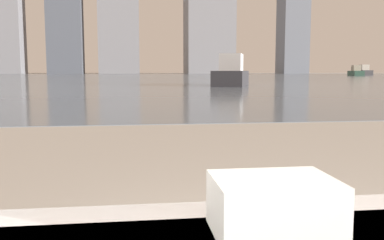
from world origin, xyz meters
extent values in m
cube|color=white|center=(-0.03, 0.84, 0.57)|extent=(0.25, 0.20, 0.04)
cube|color=white|center=(-0.03, 0.84, 0.61)|extent=(0.25, 0.20, 0.04)
cube|color=white|center=(-0.03, 0.84, 0.65)|extent=(0.25, 0.20, 0.04)
cube|color=slate|center=(0.00, 62.00, 0.01)|extent=(180.00, 110.00, 0.01)
cube|color=#335647|center=(36.49, 67.78, 0.42)|extent=(2.65, 4.90, 0.82)
cube|color=#B2A893|center=(36.49, 67.78, 1.29)|extent=(1.54, 1.97, 0.93)
cube|color=#4C4C51|center=(42.48, 75.76, 0.47)|extent=(2.98, 5.50, 0.91)
cube|color=silver|center=(42.48, 75.76, 1.45)|extent=(1.73, 2.21, 1.04)
cube|color=#2D2D33|center=(5.28, 24.55, 0.44)|extent=(3.20, 5.19, 0.86)
cube|color=silver|center=(5.28, 24.55, 1.36)|extent=(1.76, 2.14, 0.98)
cube|color=#4C515B|center=(-18.31, 118.00, 16.43)|extent=(8.96, 6.36, 32.86)
cube|color=slate|center=(20.12, 118.00, 14.70)|extent=(12.77, 12.07, 29.41)
camera|label=1|loc=(-0.32, 0.00, 0.89)|focal=40.00mm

